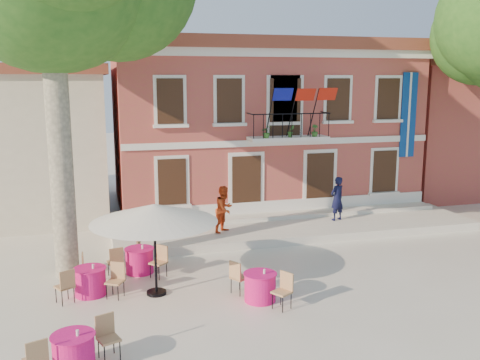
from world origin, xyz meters
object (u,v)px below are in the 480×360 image
object	(u,v)px
cafe_table_2	(74,351)
cafe_table_1	(260,286)
patio_umbrella	(154,213)
cafe_table_3	(139,259)
pedestrian_orange	(224,209)
cafe_table_0	(90,280)
pedestrian_navy	(337,199)

from	to	relation	value
cafe_table_2	cafe_table_1	bearing A→B (deg)	26.44
patio_umbrella	cafe_table_3	distance (m)	2.61
pedestrian_orange	cafe_table_0	world-z (taller)	pedestrian_orange
patio_umbrella	cafe_table_2	bearing A→B (deg)	-120.39
cafe_table_1	patio_umbrella	bearing A→B (deg)	156.00
cafe_table_3	cafe_table_2	bearing A→B (deg)	-108.22
cafe_table_0	cafe_table_2	distance (m)	3.92
cafe_table_0	cafe_table_3	xyz separation A→B (m)	(1.45, 1.39, 0.00)
pedestrian_navy	cafe_table_3	xyz separation A→B (m)	(-7.99, -3.08, -0.75)
pedestrian_orange	cafe_table_2	distance (m)	9.41
pedestrian_navy	pedestrian_orange	xyz separation A→B (m)	(-4.70, -0.45, -0.02)
patio_umbrella	cafe_table_2	distance (m)	4.47
cafe_table_0	cafe_table_3	size ratio (longest dim) A/B	1.03
pedestrian_navy	cafe_table_3	distance (m)	8.59
pedestrian_navy	cafe_table_2	distance (m)	12.86
pedestrian_navy	pedestrian_orange	size ratio (longest dim) A/B	1.02
cafe_table_2	patio_umbrella	bearing A→B (deg)	59.61
pedestrian_navy	cafe_table_2	xyz separation A→B (m)	(-9.73, -8.37, -0.75)
patio_umbrella	cafe_table_0	distance (m)	2.59
cafe_table_0	cafe_table_2	bearing A→B (deg)	-94.34
pedestrian_navy	cafe_table_0	world-z (taller)	pedestrian_navy
cafe_table_3	pedestrian_orange	bearing A→B (deg)	38.56
pedestrian_navy	pedestrian_orange	bearing A→B (deg)	-15.71
cafe_table_2	pedestrian_navy	bearing A→B (deg)	40.71
patio_umbrella	cafe_table_1	xyz separation A→B (m)	(2.63, -1.17, -1.87)
patio_umbrella	cafe_table_2	xyz separation A→B (m)	(-2.05, -3.50, -1.87)
pedestrian_navy	cafe_table_0	size ratio (longest dim) A/B	0.93
pedestrian_orange	cafe_table_2	size ratio (longest dim) A/B	0.88
patio_umbrella	cafe_table_3	xyz separation A→B (m)	(-0.31, 1.80, -1.86)
patio_umbrella	cafe_table_1	bearing A→B (deg)	-24.00
pedestrian_orange	cafe_table_1	world-z (taller)	pedestrian_orange
cafe_table_3	pedestrian_navy	bearing A→B (deg)	21.07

